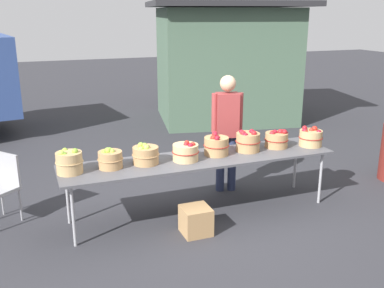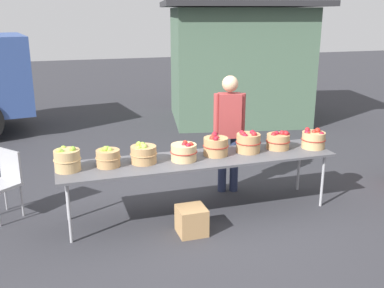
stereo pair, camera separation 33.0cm
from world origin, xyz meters
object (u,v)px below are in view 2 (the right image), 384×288
(vendor_adult, at_px, (229,125))
(produce_crate, at_px, (192,220))
(apple_basket_red_1, at_px, (216,145))
(apple_basket_red_3, at_px, (278,141))
(apple_basket_red_0, at_px, (184,152))
(apple_basket_green_2, at_px, (144,154))
(apple_basket_red_2, at_px, (248,142))
(apple_basket_green_1, at_px, (108,157))
(market_table, at_px, (199,160))
(apple_basket_green_0, at_px, (67,160))
(apple_basket_red_4, at_px, (313,139))
(folding_chair, at_px, (4,179))

(vendor_adult, xyz_separation_m, produce_crate, (-0.90, -1.08, -0.83))
(apple_basket_red_1, bearing_deg, apple_basket_red_3, 0.30)
(produce_crate, bearing_deg, apple_basket_red_0, 83.53)
(apple_basket_green_2, distance_m, vendor_adult, 1.44)
(apple_basket_red_2, relative_size, apple_basket_red_3, 1.02)
(apple_basket_green_1, height_order, apple_basket_red_1, apple_basket_red_1)
(vendor_adult, distance_m, produce_crate, 1.63)
(market_table, relative_size, vendor_adult, 2.08)
(apple_basket_green_2, relative_size, vendor_adult, 0.20)
(market_table, xyz_separation_m, apple_basket_green_2, (-0.70, 0.04, 0.15))
(apple_basket_green_0, xyz_separation_m, apple_basket_red_2, (2.29, 0.02, 0.00))
(market_table, distance_m, apple_basket_green_0, 1.61)
(vendor_adult, bearing_deg, market_table, 55.91)
(apple_basket_red_0, height_order, apple_basket_red_4, apple_basket_red_4)
(apple_basket_green_2, distance_m, apple_basket_red_2, 1.39)
(vendor_adult, bearing_deg, apple_basket_green_0, 27.36)
(apple_basket_green_1, xyz_separation_m, apple_basket_red_0, (0.92, -0.06, -0.01))
(apple_basket_green_1, xyz_separation_m, apple_basket_red_1, (1.37, 0.02, 0.01))
(apple_basket_green_0, relative_size, apple_basket_red_0, 0.94)
(apple_basket_green_1, height_order, produce_crate, apple_basket_green_1)
(apple_basket_red_3, bearing_deg, apple_basket_red_0, -176.42)
(apple_basket_green_1, distance_m, vendor_adult, 1.85)
(apple_basket_green_1, bearing_deg, apple_basket_red_2, 0.34)
(apple_basket_green_1, distance_m, apple_basket_red_0, 0.93)
(apple_basket_red_1, height_order, apple_basket_red_3, apple_basket_red_1)
(apple_basket_red_3, relative_size, produce_crate, 0.99)
(apple_basket_green_0, bearing_deg, produce_crate, -22.04)
(apple_basket_green_2, bearing_deg, apple_basket_red_1, 1.09)
(folding_chair, bearing_deg, apple_basket_red_3, 40.66)
(apple_basket_green_0, bearing_deg, apple_basket_red_3, 0.57)
(apple_basket_red_1, distance_m, vendor_adult, 0.66)
(apple_basket_green_0, distance_m, produce_crate, 1.61)
(apple_basket_red_1, bearing_deg, apple_basket_green_0, -179.30)
(apple_basket_red_3, xyz_separation_m, apple_basket_red_4, (0.47, -0.11, 0.01))
(apple_basket_green_0, xyz_separation_m, apple_basket_red_0, (1.39, -0.06, -0.02))
(apple_basket_red_1, bearing_deg, folding_chair, 166.96)
(folding_chair, distance_m, produce_crate, 2.43)
(apple_basket_red_0, xyz_separation_m, apple_basket_red_1, (0.45, 0.08, 0.02))
(apple_basket_red_2, xyz_separation_m, apple_basket_red_3, (0.45, 0.01, -0.02))
(produce_crate, bearing_deg, apple_basket_red_4, 13.82)
(apple_basket_red_2, relative_size, vendor_adult, 0.20)
(apple_basket_green_0, distance_m, apple_basket_red_0, 1.39)
(market_table, xyz_separation_m, apple_basket_red_2, (0.69, 0.05, 0.16))
(market_table, bearing_deg, apple_basket_red_4, -1.67)
(market_table, height_order, apple_basket_red_2, apple_basket_red_2)
(apple_basket_red_0, relative_size, folding_chair, 0.39)
(apple_basket_red_2, xyz_separation_m, folding_chair, (-3.06, 0.61, -0.37))
(apple_basket_red_3, relative_size, apple_basket_red_4, 0.99)
(apple_basket_green_1, bearing_deg, apple_basket_green_0, -179.37)
(apple_basket_red_3, height_order, produce_crate, apple_basket_red_3)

